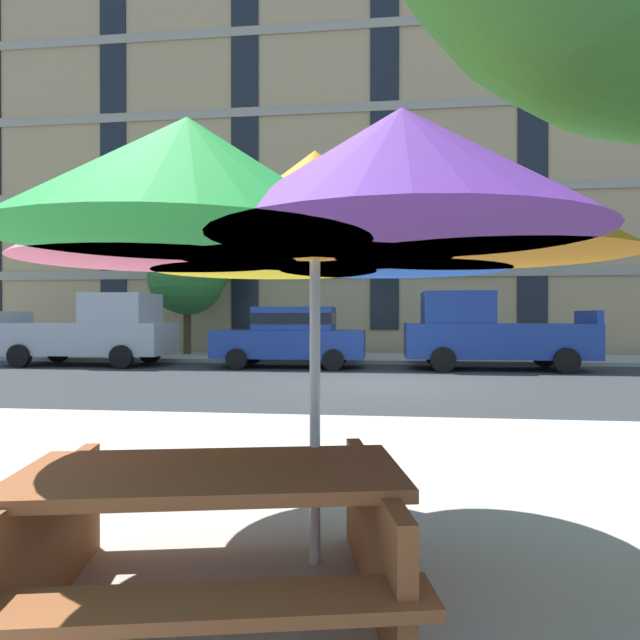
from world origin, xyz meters
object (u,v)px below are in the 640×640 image
patio_umbrella (315,211)px  picnic_table (212,527)px  pickup_silver (95,332)px  pickup_blue (488,333)px  street_tree_left (188,275)px  sedan_blue (292,335)px

patio_umbrella → picnic_table: 1.72m
pickup_silver → patio_umbrella: (8.40, -12.70, 1.05)m
pickup_blue → street_tree_left: bearing=160.6°
pickup_blue → street_tree_left: size_ratio=1.09×
pickup_blue → picnic_table: bearing=-106.0°
picnic_table → pickup_blue: bearing=74.0°
pickup_blue → street_tree_left: street_tree_left is taller
pickup_blue → patio_umbrella: bearing=-104.8°
street_tree_left → sedan_blue: bearing=-38.5°
sedan_blue → patio_umbrella: (2.27, -12.70, 1.13)m
pickup_silver → picnic_table: size_ratio=2.47×
patio_umbrella → picnic_table: patio_umbrella is taller
street_tree_left → picnic_table: bearing=-69.4°
pickup_blue → picnic_table: 13.73m
sedan_blue → picnic_table: sedan_blue is taller
pickup_blue → patio_umbrella: (-3.35, -12.70, 1.05)m
street_tree_left → patio_umbrella: (6.72, -16.24, -0.95)m
patio_umbrella → picnic_table: bearing=-131.8°
patio_umbrella → sedan_blue: bearing=100.1°
pickup_blue → street_tree_left: (-10.07, 3.54, 2.00)m
patio_umbrella → picnic_table: (-0.44, -0.49, -1.59)m
pickup_silver → pickup_blue: bearing=0.0°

